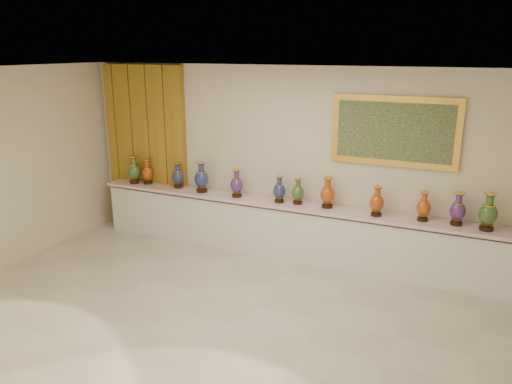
# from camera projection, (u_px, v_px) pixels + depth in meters

# --- Properties ---
(ground) EXTENTS (8.00, 8.00, 0.00)m
(ground) POSITION_uv_depth(u_px,v_px,m) (237.00, 326.00, 6.04)
(ground) COLOR beige
(ground) RESTS_ON ground
(room) EXTENTS (8.00, 8.00, 8.00)m
(room) POSITION_uv_depth(u_px,v_px,m) (179.00, 147.00, 8.67)
(room) COLOR beige
(room) RESTS_ON ground
(counter) EXTENTS (7.28, 0.48, 0.90)m
(counter) POSITION_uv_depth(u_px,v_px,m) (301.00, 232.00, 7.90)
(counter) COLOR white
(counter) RESTS_ON ground
(vase_0) EXTENTS (0.27, 0.27, 0.50)m
(vase_0) POSITION_uv_depth(u_px,v_px,m) (134.00, 171.00, 8.94)
(vase_0) COLOR black
(vase_0) RESTS_ON counter
(vase_1) EXTENTS (0.26, 0.26, 0.44)m
(vase_1) POSITION_uv_depth(u_px,v_px,m) (148.00, 173.00, 8.91)
(vase_1) COLOR black
(vase_1) RESTS_ON counter
(vase_2) EXTENTS (0.25, 0.25, 0.45)m
(vase_2) POSITION_uv_depth(u_px,v_px,m) (178.00, 176.00, 8.65)
(vase_2) COLOR black
(vase_2) RESTS_ON counter
(vase_3) EXTENTS (0.26, 0.26, 0.51)m
(vase_3) POSITION_uv_depth(u_px,v_px,m) (202.00, 179.00, 8.39)
(vase_3) COLOR black
(vase_3) RESTS_ON counter
(vase_4) EXTENTS (0.26, 0.26, 0.46)m
(vase_4) POSITION_uv_depth(u_px,v_px,m) (237.00, 185.00, 8.12)
(vase_4) COLOR black
(vase_4) RESTS_ON counter
(vase_5) EXTENTS (0.24, 0.24, 0.43)m
(vase_5) POSITION_uv_depth(u_px,v_px,m) (279.00, 191.00, 7.83)
(vase_5) COLOR black
(vase_5) RESTS_ON counter
(vase_6) EXTENTS (0.20, 0.20, 0.41)m
(vase_6) POSITION_uv_depth(u_px,v_px,m) (298.00, 192.00, 7.76)
(vase_6) COLOR black
(vase_6) RESTS_ON counter
(vase_7) EXTENTS (0.24, 0.24, 0.47)m
(vase_7) POSITION_uv_depth(u_px,v_px,m) (327.00, 194.00, 7.57)
(vase_7) COLOR black
(vase_7) RESTS_ON counter
(vase_8) EXTENTS (0.24, 0.24, 0.44)m
(vase_8) POSITION_uv_depth(u_px,v_px,m) (377.00, 203.00, 7.20)
(vase_8) COLOR black
(vase_8) RESTS_ON counter
(vase_9) EXTENTS (0.22, 0.22, 0.43)m
(vase_9) POSITION_uv_depth(u_px,v_px,m) (424.00, 208.00, 6.99)
(vase_9) COLOR black
(vase_9) RESTS_ON counter
(vase_10) EXTENTS (0.23, 0.23, 0.46)m
(vase_10) POSITION_uv_depth(u_px,v_px,m) (458.00, 211.00, 6.82)
(vase_10) COLOR black
(vase_10) RESTS_ON counter
(vase_11) EXTENTS (0.31, 0.31, 0.52)m
(vase_11) POSITION_uv_depth(u_px,v_px,m) (488.00, 214.00, 6.61)
(vase_11) COLOR black
(vase_11) RESTS_ON counter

